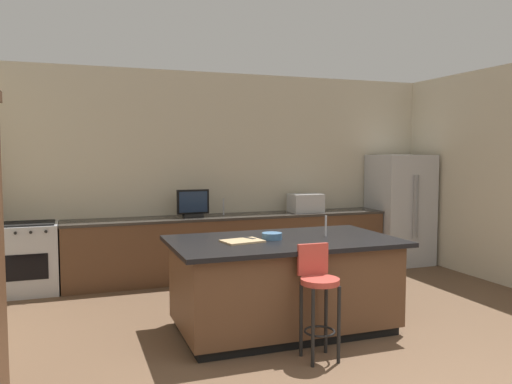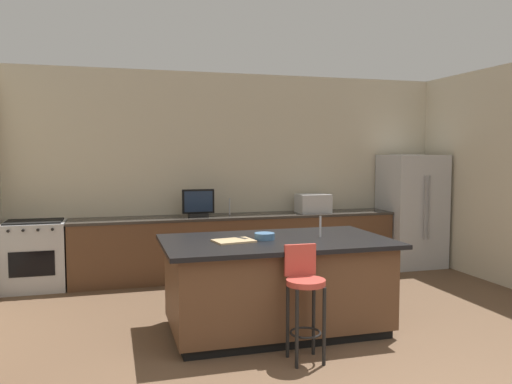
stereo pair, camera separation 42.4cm
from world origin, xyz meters
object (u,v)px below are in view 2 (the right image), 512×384
object	(u,v)px
refrigerator	(411,210)
tv_remote	(241,239)
range_oven	(35,255)
bar_stool_center	(304,292)
tv_monitor	(198,204)
cell_phone	(234,241)
kitchen_island	(276,284)
microwave	(313,203)
fruit_bowl	(265,236)
cutting_board	(234,241)

from	to	relation	value
refrigerator	tv_remote	world-z (taller)	refrigerator
range_oven	tv_remote	bearing A→B (deg)	-45.55
range_oven	bar_stool_center	xyz separation A→B (m)	(2.58, -3.13, 0.15)
tv_monitor	cell_phone	size ratio (longest dim) A/B	3.03
kitchen_island	microwave	bearing A→B (deg)	59.96
tv_monitor	tv_remote	bearing A→B (deg)	-88.42
fruit_bowl	tv_remote	size ratio (longest dim) A/B	1.20
range_oven	fruit_bowl	world-z (taller)	fruit_bowl
range_oven	tv_monitor	size ratio (longest dim) A/B	2.02
refrigerator	tv_monitor	size ratio (longest dim) A/B	3.90
tv_remote	cutting_board	distance (m)	0.14
range_oven	bar_stool_center	world-z (taller)	bar_stool_center
microwave	bar_stool_center	bearing A→B (deg)	-113.45
microwave	cell_phone	size ratio (longest dim) A/B	3.20
bar_stool_center	cell_phone	world-z (taller)	bar_stool_center
kitchen_island	cutting_board	xyz separation A→B (m)	(-0.45, -0.02, 0.47)
kitchen_island	range_oven	size ratio (longest dim) A/B	2.49
tv_monitor	cell_phone	world-z (taller)	tv_monitor
microwave	bar_stool_center	world-z (taller)	microwave
tv_remote	range_oven	bearing A→B (deg)	108.00
microwave	fruit_bowl	size ratio (longest dim) A/B	2.35
kitchen_island	microwave	size ratio (longest dim) A/B	4.76
bar_stool_center	cutting_board	distance (m)	0.95
refrigerator	cell_phone	xyz separation A→B (m)	(-3.46, -2.29, 0.05)
tv_remote	microwave	bearing A→B (deg)	26.64
tv_monitor	fruit_bowl	bearing A→B (deg)	-82.75
refrigerator	range_oven	size ratio (longest dim) A/B	1.93
microwave	kitchen_island	bearing A→B (deg)	-120.04
refrigerator	cell_phone	bearing A→B (deg)	-146.48
tv_remote	cutting_board	bearing A→B (deg)	-161.42
kitchen_island	tv_monitor	size ratio (longest dim) A/B	5.02
range_oven	fruit_bowl	bearing A→B (deg)	-43.49
refrigerator	cutting_board	size ratio (longest dim) A/B	4.65
microwave	fruit_bowl	xyz separation A→B (m)	(-1.48, -2.33, -0.07)
tv_monitor	bar_stool_center	xyz separation A→B (m)	(0.41, -3.08, -0.48)
kitchen_island	fruit_bowl	world-z (taller)	fruit_bowl
refrigerator	fruit_bowl	world-z (taller)	refrigerator
refrigerator	microwave	distance (m)	1.66
refrigerator	tv_remote	bearing A→B (deg)	-146.94
microwave	cutting_board	xyz separation A→B (m)	(-1.81, -2.37, -0.09)
refrigerator	microwave	bearing A→B (deg)	176.98
cell_phone	kitchen_island	bearing A→B (deg)	-7.94
cutting_board	kitchen_island	bearing A→B (deg)	2.89
refrigerator	fruit_bowl	distance (m)	3.86
refrigerator	cutting_board	world-z (taller)	refrigerator
kitchen_island	bar_stool_center	world-z (taller)	bar_stool_center
microwave	cutting_board	size ratio (longest dim) A/B	1.26
range_oven	tv_monitor	xyz separation A→B (m)	(2.17, -0.05, 0.62)
fruit_bowl	range_oven	bearing A→B (deg)	136.51
kitchen_island	range_oven	distance (m)	3.49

